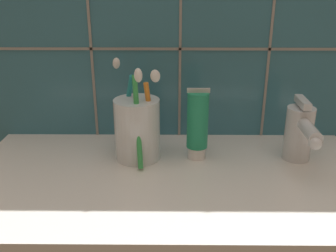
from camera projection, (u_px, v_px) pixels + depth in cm
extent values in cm
cube|color=silver|center=(171.00, 180.00, 63.42)|extent=(69.23, 35.73, 2.00)
cube|color=#336B7F|center=(172.00, 15.00, 70.92)|extent=(79.23, 1.50, 52.91)
cube|color=gray|center=(172.00, 49.00, 72.46)|extent=(79.23, 0.24, 0.50)
cube|color=gray|center=(89.00, 15.00, 70.26)|extent=(0.50, 0.24, 52.91)
cube|color=gray|center=(181.00, 15.00, 70.12)|extent=(0.50, 0.24, 52.91)
cube|color=gray|center=(273.00, 15.00, 69.98)|extent=(0.50, 0.24, 52.91)
cylinder|color=silver|center=(138.00, 129.00, 67.20)|extent=(8.18, 8.18, 11.13)
cylinder|color=orange|center=(151.00, 121.00, 66.10)|extent=(2.54, 1.36, 14.05)
ellipsoid|color=white|center=(156.00, 76.00, 63.29)|extent=(2.14, 1.65, 2.37)
cylinder|color=teal|center=(126.00, 111.00, 69.67)|extent=(4.41, 6.49, 15.10)
ellipsoid|color=white|center=(117.00, 63.00, 69.41)|extent=(2.36, 2.74, 2.68)
cylinder|color=green|center=(138.00, 122.00, 63.50)|extent=(2.06, 5.34, 15.63)
ellipsoid|color=white|center=(139.00, 75.00, 58.01)|extent=(1.77, 2.47, 2.58)
cylinder|color=white|center=(197.00, 152.00, 68.75)|extent=(3.24, 3.24, 2.24)
cylinder|color=#1E8C60|center=(198.00, 120.00, 66.46)|extent=(3.81, 3.81, 10.21)
cube|color=silver|center=(199.00, 90.00, 64.44)|extent=(4.00, 0.36, 0.80)
cylinder|color=silver|center=(299.00, 133.00, 67.16)|extent=(4.94, 4.94, 9.78)
cylinder|color=silver|center=(308.00, 129.00, 62.04)|extent=(2.61, 8.96, 2.23)
sphere|color=silver|center=(316.00, 144.00, 58.20)|extent=(2.08, 2.08, 2.08)
cube|color=silver|center=(303.00, 102.00, 65.00)|extent=(1.66, 6.06, 1.20)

